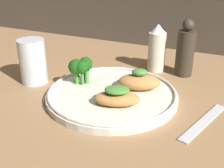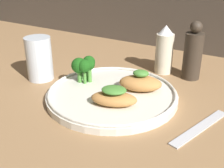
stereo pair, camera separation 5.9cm
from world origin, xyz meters
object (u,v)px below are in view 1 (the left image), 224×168
object	(u,v)px
sauce_bottle	(157,49)
pepper_grinder	(185,51)
broccoli_bunch	(81,67)
plate	(112,94)
drinking_glass	(32,62)

from	to	relation	value
sauce_bottle	pepper_grinder	world-z (taller)	pepper_grinder
broccoli_bunch	pepper_grinder	world-z (taller)	pepper_grinder
plate	broccoli_bunch	size ratio (longest dim) A/B	4.70
broccoli_bunch	pepper_grinder	distance (cm)	26.57
pepper_grinder	drinking_glass	bearing A→B (deg)	-147.88
sauce_bottle	pepper_grinder	size ratio (longest dim) A/B	0.87
pepper_grinder	drinking_glass	xyz separation A→B (cm)	(-31.76, -19.94, -1.13)
sauce_bottle	drinking_glass	world-z (taller)	sauce_bottle
sauce_bottle	pepper_grinder	distance (cm)	7.32
plate	pepper_grinder	size ratio (longest dim) A/B	1.95
broccoli_bunch	drinking_glass	size ratio (longest dim) A/B	0.56
plate	drinking_glass	size ratio (longest dim) A/B	2.65
sauce_bottle	pepper_grinder	xyz separation A→B (cm)	(7.30, 0.00, 0.44)
sauce_bottle	plate	bearing A→B (deg)	-100.93
broccoli_bunch	sauce_bottle	bearing A→B (deg)	55.66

